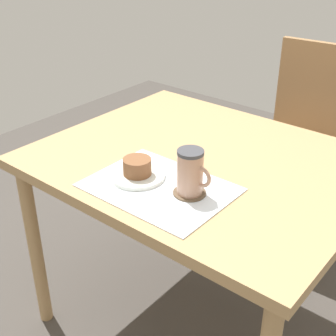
{
  "coord_description": "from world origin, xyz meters",
  "views": [
    {
      "loc": [
        0.78,
        -1.14,
        1.45
      ],
      "look_at": [
        0.01,
        -0.2,
        0.79
      ],
      "focal_mm": 50.0,
      "sensor_mm": 36.0,
      "label": 1
    }
  ],
  "objects_px": {
    "dining_table": "(202,179)",
    "pastry": "(137,167)",
    "wooden_chair": "(303,139)",
    "coffee_mug": "(191,172)",
    "pastry_plate": "(138,176)"
  },
  "relations": [
    {
      "from": "wooden_chair",
      "to": "coffee_mug",
      "type": "height_order",
      "value": "wooden_chair"
    },
    {
      "from": "pastry_plate",
      "to": "pastry",
      "type": "relative_size",
      "value": 1.96
    },
    {
      "from": "dining_table",
      "to": "pastry_plate",
      "type": "distance_m",
      "value": 0.27
    },
    {
      "from": "pastry_plate",
      "to": "coffee_mug",
      "type": "distance_m",
      "value": 0.19
    },
    {
      "from": "dining_table",
      "to": "pastry",
      "type": "xyz_separation_m",
      "value": [
        -0.07,
        -0.24,
        0.12
      ]
    },
    {
      "from": "dining_table",
      "to": "pastry",
      "type": "relative_size",
      "value": 12.39
    },
    {
      "from": "wooden_chair",
      "to": "pastry_plate",
      "type": "xyz_separation_m",
      "value": [
        -0.09,
        -1.04,
        0.23
      ]
    },
    {
      "from": "pastry",
      "to": "coffee_mug",
      "type": "distance_m",
      "value": 0.19
    },
    {
      "from": "dining_table",
      "to": "coffee_mug",
      "type": "height_order",
      "value": "coffee_mug"
    },
    {
      "from": "dining_table",
      "to": "pastry_plate",
      "type": "bearing_deg",
      "value": -107.04
    },
    {
      "from": "pastry",
      "to": "coffee_mug",
      "type": "bearing_deg",
      "value": 8.0
    },
    {
      "from": "dining_table",
      "to": "pastry",
      "type": "distance_m",
      "value": 0.28
    },
    {
      "from": "dining_table",
      "to": "pastry_plate",
      "type": "xyz_separation_m",
      "value": [
        -0.07,
        -0.24,
        0.09
      ]
    },
    {
      "from": "wooden_chair",
      "to": "pastry_plate",
      "type": "height_order",
      "value": "wooden_chair"
    },
    {
      "from": "coffee_mug",
      "to": "pastry_plate",
      "type": "bearing_deg",
      "value": -172.0
    }
  ]
}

